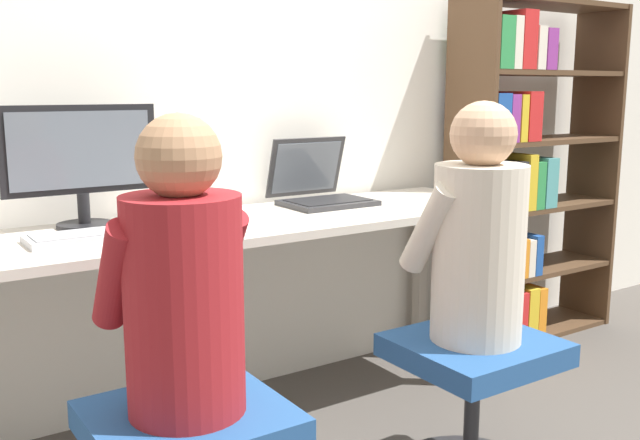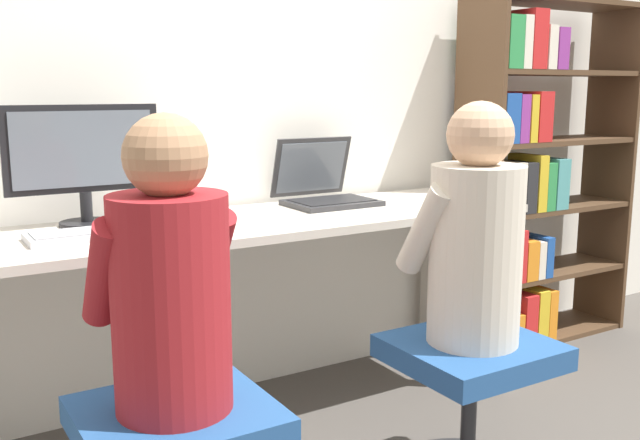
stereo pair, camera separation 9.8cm
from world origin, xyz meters
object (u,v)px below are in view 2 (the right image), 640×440
Objects in this scene: laptop at (325,190)px; person_at_laptop at (475,236)px; person_at_monitor at (170,281)px; office_chair_right at (469,405)px; keyboard at (99,233)px; bookshelf at (529,184)px; desktop_monitor at (84,160)px.

laptop is 0.88m from person_at_laptop.
office_chair_right is at bearing -2.22° from person_at_monitor.
person_at_monitor reaches higher than laptop.
laptop is 0.70× the size of office_chair_right.
office_chair_right is at bearing -91.57° from laptop.
keyboard is 2.06m from bookshelf.
keyboard is 0.26× the size of bookshelf.
laptop is at bearing 88.43° from office_chair_right.
person_at_monitor is 0.98× the size of person_at_laptop.
person_at_laptop reaches higher than keyboard.
bookshelf reaches higher than office_chair_right.
desktop_monitor is 2.05m from bookshelf.
bookshelf reaches higher than desktop_monitor.
person_at_laptop is (-0.02, -0.88, -0.03)m from laptop.
desktop_monitor is 0.72× the size of person_at_monitor.
person_at_laptop is (-0.00, 0.01, 0.53)m from office_chair_right.
laptop is 0.80× the size of keyboard.
laptop is 1.11m from bookshelf.
keyboard is at bearing 142.90° from office_chair_right.
desktop_monitor is 0.90m from person_at_monitor.
office_chair_right is (-0.02, -0.89, -0.56)m from laptop.
bookshelf reaches higher than keyboard.
laptop is at bearing 41.83° from person_at_monitor.
person_at_laptop is (0.92, -0.69, 0.01)m from keyboard.
laptop reaches higher than office_chair_right.
office_chair_right is (0.92, -0.70, -0.52)m from keyboard.
person_at_monitor is at bearing -91.51° from desktop_monitor.
person_at_laptop is at bearing -143.69° from bookshelf.
person_at_monitor is 0.93m from person_at_laptop.
desktop_monitor is 1.47× the size of laptop.
keyboard is at bearing -168.57° from laptop.
person_at_laptop is at bearing -36.89° from keyboard.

